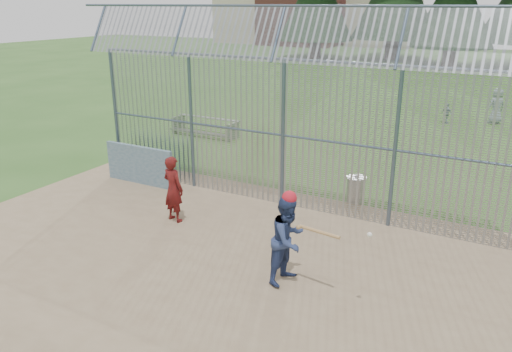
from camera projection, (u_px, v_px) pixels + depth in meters
The scene contains 12 objects.
ground at pixel (213, 257), 11.13m from camera, with size 120.00×120.00×0.00m, color #2D511E.
dirt_infield at pixel (200, 266), 10.72m from camera, with size 14.00×10.00×0.02m, color #756047.
dugout_wall at pixel (140, 165), 15.42m from camera, with size 2.50×0.12×1.20m, color #38566B.
batter at pixel (288, 240), 9.87m from camera, with size 0.88×0.69×1.82m, color navy.
onlooker at pixel (173, 189), 12.68m from camera, with size 0.63×0.41×1.73m, color maroon.
bg_kid_standing at pixel (496, 106), 23.09m from camera, with size 0.81×0.53×1.66m, color slate.
bg_kid_seated at pixel (447, 113), 23.26m from camera, with size 0.56×0.23×0.95m, color gray.
batting_gear at pixel (295, 204), 9.52m from camera, with size 1.90×0.58×0.68m.
trash_can at pixel (356, 189), 14.09m from camera, with size 0.56×0.56×0.82m.
bleacher at pixel (205, 126), 21.15m from camera, with size 3.00×0.95×0.72m.
backstop_fence at pixel (347, 131), 12.38m from camera, with size 20.09×0.81×5.30m.
distant_buildings at pixel (299, 16), 67.25m from camera, with size 26.50×10.50×8.00m.
Camera 1 is at (5.60, -8.24, 5.37)m, focal length 35.00 mm.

